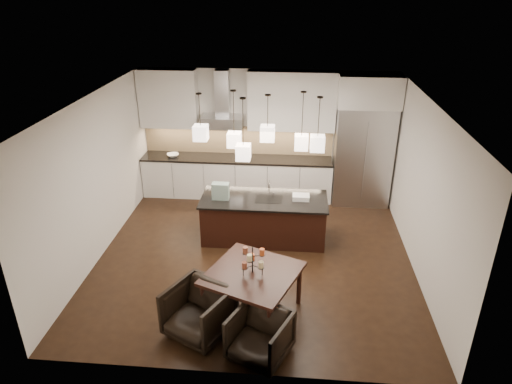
# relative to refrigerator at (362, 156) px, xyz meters

# --- Properties ---
(floor) EXTENTS (5.50, 5.50, 0.02)m
(floor) POSITION_rel_refrigerator_xyz_m (-2.10, -2.38, -1.08)
(floor) COLOR black
(floor) RESTS_ON ground
(ceiling) EXTENTS (5.50, 5.50, 0.02)m
(ceiling) POSITION_rel_refrigerator_xyz_m (-2.10, -2.38, 1.73)
(ceiling) COLOR white
(ceiling) RESTS_ON wall_back
(wall_back) EXTENTS (5.50, 0.02, 2.80)m
(wall_back) POSITION_rel_refrigerator_xyz_m (-2.10, 0.38, 0.32)
(wall_back) COLOR silver
(wall_back) RESTS_ON ground
(wall_front) EXTENTS (5.50, 0.02, 2.80)m
(wall_front) POSITION_rel_refrigerator_xyz_m (-2.10, -5.14, 0.32)
(wall_front) COLOR silver
(wall_front) RESTS_ON ground
(wall_left) EXTENTS (0.02, 5.50, 2.80)m
(wall_left) POSITION_rel_refrigerator_xyz_m (-4.86, -2.38, 0.32)
(wall_left) COLOR silver
(wall_left) RESTS_ON ground
(wall_right) EXTENTS (0.02, 5.50, 2.80)m
(wall_right) POSITION_rel_refrigerator_xyz_m (0.66, -2.38, 0.32)
(wall_right) COLOR silver
(wall_right) RESTS_ON ground
(refrigerator) EXTENTS (1.20, 0.72, 2.15)m
(refrigerator) POSITION_rel_refrigerator_xyz_m (0.00, 0.00, 0.00)
(refrigerator) COLOR #B7B7BA
(refrigerator) RESTS_ON floor
(fridge_panel) EXTENTS (1.26, 0.72, 0.65)m
(fridge_panel) POSITION_rel_refrigerator_xyz_m (0.00, 0.00, 1.40)
(fridge_panel) COLOR silver
(fridge_panel) RESTS_ON refrigerator
(lower_cabinets) EXTENTS (4.21, 0.62, 0.88)m
(lower_cabinets) POSITION_rel_refrigerator_xyz_m (-2.73, 0.05, -0.64)
(lower_cabinets) COLOR silver
(lower_cabinets) RESTS_ON floor
(countertop) EXTENTS (4.21, 0.66, 0.04)m
(countertop) POSITION_rel_refrigerator_xyz_m (-2.73, 0.05, -0.17)
(countertop) COLOR black
(countertop) RESTS_ON lower_cabinets
(backsplash) EXTENTS (4.21, 0.02, 0.63)m
(backsplash) POSITION_rel_refrigerator_xyz_m (-2.73, 0.35, 0.16)
(backsplash) COLOR #D3B17F
(backsplash) RESTS_ON countertop
(upper_cab_left) EXTENTS (1.25, 0.35, 1.25)m
(upper_cab_left) POSITION_rel_refrigerator_xyz_m (-4.20, 0.19, 1.10)
(upper_cab_left) COLOR silver
(upper_cab_left) RESTS_ON wall_back
(upper_cab_right) EXTENTS (1.85, 0.35, 1.25)m
(upper_cab_right) POSITION_rel_refrigerator_xyz_m (-1.55, 0.19, 1.10)
(upper_cab_right) COLOR silver
(upper_cab_right) RESTS_ON wall_back
(hood_canopy) EXTENTS (0.90, 0.52, 0.24)m
(hood_canopy) POSITION_rel_refrigerator_xyz_m (-3.03, 0.10, 0.65)
(hood_canopy) COLOR #B7B7BA
(hood_canopy) RESTS_ON wall_back
(hood_chimney) EXTENTS (0.30, 0.28, 0.96)m
(hood_chimney) POSITION_rel_refrigerator_xyz_m (-3.03, 0.21, 1.24)
(hood_chimney) COLOR #B7B7BA
(hood_chimney) RESTS_ON hood_canopy
(fruit_bowl) EXTENTS (0.34, 0.34, 0.06)m
(fruit_bowl) POSITION_rel_refrigerator_xyz_m (-4.15, 0.00, -0.12)
(fruit_bowl) COLOR silver
(fruit_bowl) RESTS_ON countertop
(island_body) EXTENTS (2.27, 0.91, 0.80)m
(island_body) POSITION_rel_refrigerator_xyz_m (-1.99, -1.78, -0.68)
(island_body) COLOR black
(island_body) RESTS_ON floor
(island_top) EXTENTS (2.34, 0.98, 0.04)m
(island_top) POSITION_rel_refrigerator_xyz_m (-1.99, -1.78, -0.26)
(island_top) COLOR black
(island_top) RESTS_ON island_body
(faucet) EXTENTS (0.09, 0.22, 0.34)m
(faucet) POSITION_rel_refrigerator_xyz_m (-1.90, -1.69, -0.07)
(faucet) COLOR silver
(faucet) RESTS_ON island_top
(tote_bag) EXTENTS (0.31, 0.16, 0.31)m
(tote_bag) POSITION_rel_refrigerator_xyz_m (-2.78, -1.86, -0.09)
(tote_bag) COLOR #20513A
(tote_bag) RESTS_ON island_top
(food_container) EXTENTS (0.31, 0.22, 0.09)m
(food_container) POSITION_rel_refrigerator_xyz_m (-1.31, -1.76, -0.20)
(food_container) COLOR silver
(food_container) RESTS_ON island_top
(dining_table) EXTENTS (1.56, 1.56, 0.72)m
(dining_table) POSITION_rel_refrigerator_xyz_m (-1.99, -3.96, -0.72)
(dining_table) COLOR black
(dining_table) RESTS_ON floor
(candelabra) EXTENTS (0.45, 0.45, 0.42)m
(candelabra) POSITION_rel_refrigerator_xyz_m (-1.99, -3.96, -0.14)
(candelabra) COLOR black
(candelabra) RESTS_ON dining_table
(candle_a) EXTENTS (0.10, 0.10, 0.10)m
(candle_a) POSITION_rel_refrigerator_xyz_m (-1.87, -4.01, -0.18)
(candle_a) COLOR beige
(candle_a) RESTS_ON candelabra
(candle_b) EXTENTS (0.10, 0.10, 0.10)m
(candle_b) POSITION_rel_refrigerator_xyz_m (-2.01, -3.82, -0.18)
(candle_b) COLOR #E25C28
(candle_b) RESTS_ON candelabra
(candle_c) EXTENTS (0.10, 0.10, 0.10)m
(candle_c) POSITION_rel_refrigerator_xyz_m (-2.10, -4.04, -0.18)
(candle_c) COLOR #9A4D36
(candle_c) RESTS_ON candelabra
(candle_d) EXTENTS (0.10, 0.10, 0.10)m
(candle_d) POSITION_rel_refrigerator_xyz_m (-1.86, -3.92, -0.03)
(candle_d) COLOR #E25C28
(candle_d) RESTS_ON candelabra
(candle_e) EXTENTS (0.10, 0.10, 0.10)m
(candle_e) POSITION_rel_refrigerator_xyz_m (-2.10, -3.89, -0.03)
(candle_e) COLOR #9A4D36
(candle_e) RESTS_ON candelabra
(candle_f) EXTENTS (0.10, 0.10, 0.10)m
(candle_f) POSITION_rel_refrigerator_xyz_m (-2.02, -4.08, -0.03)
(candle_f) COLOR beige
(candle_f) RESTS_ON candelabra
(armchair_left) EXTENTS (1.08, 1.09, 0.74)m
(armchair_left) POSITION_rel_refrigerator_xyz_m (-2.70, -4.45, -0.71)
(armchair_left) COLOR black
(armchair_left) RESTS_ON floor
(armchair_right) EXTENTS (0.94, 0.95, 0.66)m
(armchair_right) POSITION_rel_refrigerator_xyz_m (-1.82, -4.80, -0.75)
(armchair_right) COLOR black
(armchair_right) RESTS_ON floor
(pendant_a) EXTENTS (0.24, 0.24, 0.26)m
(pendant_a) POSITION_rel_refrigerator_xyz_m (-3.08, -1.92, 1.04)
(pendant_a) COLOR beige
(pendant_a) RESTS_ON ceiling
(pendant_b) EXTENTS (0.24, 0.24, 0.26)m
(pendant_b) POSITION_rel_refrigerator_xyz_m (-2.54, -1.64, 0.84)
(pendant_b) COLOR beige
(pendant_b) RESTS_ON ceiling
(pendant_c) EXTENTS (0.24, 0.24, 0.26)m
(pendant_c) POSITION_rel_refrigerator_xyz_m (-1.93, -1.92, 1.06)
(pendant_c) COLOR beige
(pendant_c) RESTS_ON ceiling
(pendant_d) EXTENTS (0.24, 0.24, 0.26)m
(pendant_d) POSITION_rel_refrigerator_xyz_m (-1.34, -1.64, 0.82)
(pendant_d) COLOR beige
(pendant_d) RESTS_ON ceiling
(pendant_e) EXTENTS (0.24, 0.24, 0.26)m
(pendant_e) POSITION_rel_refrigerator_xyz_m (-1.08, -2.00, 0.94)
(pendant_e) COLOR beige
(pendant_e) RESTS_ON ceiling
(pendant_f) EXTENTS (0.24, 0.24, 0.26)m
(pendant_f) POSITION_rel_refrigerator_xyz_m (-2.31, -2.17, 0.80)
(pendant_f) COLOR beige
(pendant_f) RESTS_ON ceiling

